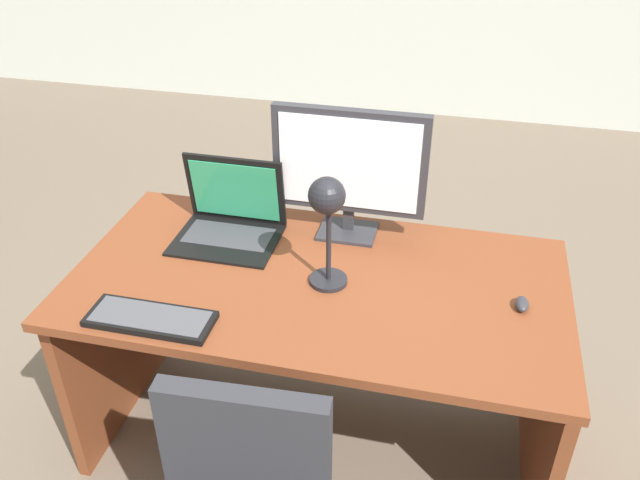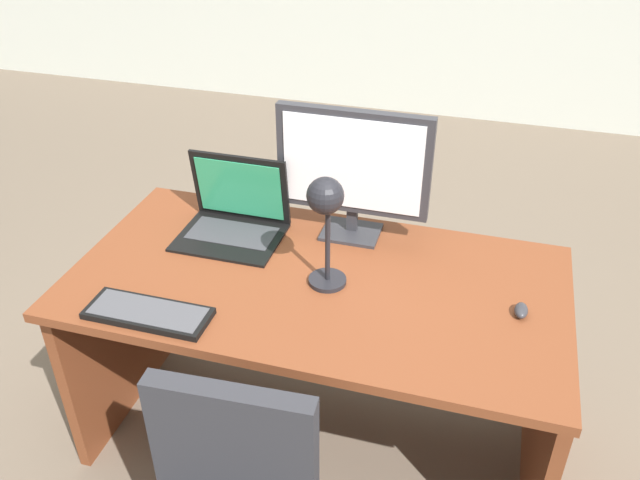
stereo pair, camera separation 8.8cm
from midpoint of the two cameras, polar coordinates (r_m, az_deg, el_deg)
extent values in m
plane|color=#6B5B4C|center=(3.73, 4.45, 0.69)|extent=(12.00, 12.00, 0.00)
cube|color=brown|center=(2.10, -1.47, -3.73)|extent=(1.57, 0.83, 0.03)
cube|color=brown|center=(2.59, -18.13, -7.81)|extent=(0.04, 0.73, 0.70)
cube|color=brown|center=(2.32, 17.87, -13.50)|extent=(0.04, 0.73, 0.70)
cube|color=brown|center=(2.54, 0.39, -5.74)|extent=(1.38, 0.02, 0.49)
cube|color=#2D2D33|center=(2.32, 1.34, 0.76)|extent=(0.20, 0.16, 0.01)
cube|color=#2D2D33|center=(2.30, 1.40, 1.92)|extent=(0.04, 0.02, 0.09)
cube|color=#2D2D33|center=(2.19, 1.43, 6.84)|extent=(0.52, 0.04, 0.36)
cube|color=white|center=(2.17, 1.32, 6.62)|extent=(0.47, 0.00, 0.32)
cube|color=black|center=(2.30, -9.21, 0.00)|extent=(0.35, 0.28, 0.01)
cube|color=#38383D|center=(2.31, -9.04, 0.39)|extent=(0.30, 0.15, 0.00)
cube|color=black|center=(2.33, -8.44, 4.35)|extent=(0.35, 0.05, 0.26)
cube|color=#2D9966|center=(2.32, -8.52, 4.22)|extent=(0.31, 0.03, 0.22)
cube|color=black|center=(1.99, -15.76, -6.64)|extent=(0.37, 0.14, 0.02)
cube|color=#47474C|center=(1.98, -15.81, -6.40)|extent=(0.34, 0.12, 0.00)
ellipsoid|color=#2D2D33|center=(2.04, 15.97, -5.39)|extent=(0.04, 0.07, 0.03)
cylinder|color=black|center=(2.07, -0.49, -3.52)|extent=(0.12, 0.12, 0.01)
cylinder|color=black|center=(1.99, -0.51, -0.18)|extent=(0.02, 0.02, 0.27)
sphere|color=black|center=(1.87, -0.75, 3.87)|extent=(0.11, 0.11, 0.11)
cube|color=#2D2D33|center=(1.75, -8.04, -17.66)|extent=(0.44, 0.08, 0.40)
camera|label=1|loc=(0.04, -91.23, -0.79)|focal=36.81mm
camera|label=2|loc=(0.04, 88.77, 0.79)|focal=36.81mm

